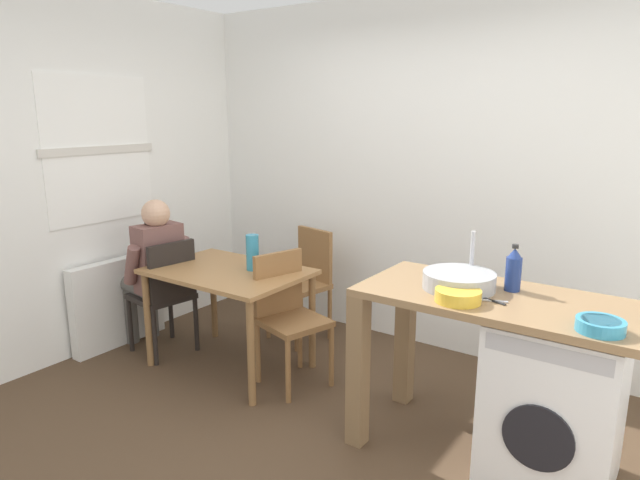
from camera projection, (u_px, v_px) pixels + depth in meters
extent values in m
plane|color=#4C3826|center=(298.00, 444.00, 3.14)|extent=(5.46, 5.46, 0.00)
cube|color=white|center=(434.00, 176.00, 4.23)|extent=(4.60, 0.10, 2.70)
cube|color=white|center=(60.00, 180.00, 4.02)|extent=(0.10, 3.80, 2.70)
cube|color=white|center=(99.00, 150.00, 4.19)|extent=(0.01, 0.90, 1.10)
cube|color=beige|center=(99.00, 150.00, 4.18)|extent=(0.02, 0.96, 0.06)
cube|color=white|center=(118.00, 302.00, 4.42)|extent=(0.10, 0.80, 0.70)
cube|color=#9E7042|center=(228.00, 272.00, 3.93)|extent=(1.10, 0.76, 0.03)
cylinder|color=brown|center=(148.00, 320.00, 4.03)|extent=(0.05, 0.05, 0.71)
cylinder|color=brown|center=(251.00, 353.00, 3.48)|extent=(0.05, 0.05, 0.71)
cylinder|color=brown|center=(213.00, 296.00, 4.56)|extent=(0.05, 0.05, 0.71)
cylinder|color=brown|center=(312.00, 321.00, 4.00)|extent=(0.05, 0.05, 0.71)
cube|color=black|center=(161.00, 296.00, 4.26)|extent=(0.45, 0.45, 0.04)
cube|color=black|center=(172.00, 272.00, 4.09)|extent=(0.09, 0.38, 0.45)
cylinder|color=black|center=(130.00, 324.00, 4.30)|extent=(0.04, 0.04, 0.45)
cylinder|color=black|center=(171.00, 312.00, 4.56)|extent=(0.04, 0.04, 0.45)
cylinder|color=black|center=(155.00, 336.00, 4.06)|extent=(0.04, 0.04, 0.45)
cylinder|color=black|center=(196.00, 323.00, 4.32)|extent=(0.04, 0.04, 0.45)
cube|color=olive|center=(294.00, 322.00, 3.73)|extent=(0.50, 0.50, 0.04)
cube|color=olive|center=(278.00, 284.00, 3.82)|extent=(0.14, 0.37, 0.45)
cylinder|color=olive|center=(331.00, 355.00, 3.75)|extent=(0.04, 0.04, 0.45)
cylinder|color=olive|center=(288.00, 370.00, 3.54)|extent=(0.04, 0.04, 0.45)
cylinder|color=olive|center=(300.00, 338.00, 4.03)|extent=(0.04, 0.04, 0.45)
cylinder|color=olive|center=(258.00, 351.00, 3.81)|extent=(0.04, 0.04, 0.45)
cube|color=olive|center=(299.00, 286.00, 4.50)|extent=(0.48, 0.48, 0.04)
cube|color=olive|center=(315.00, 256.00, 4.57)|extent=(0.38, 0.12, 0.45)
cylinder|color=olive|center=(296.00, 324.00, 4.30)|extent=(0.04, 0.04, 0.45)
cylinder|color=olive|center=(268.00, 312.00, 4.56)|extent=(0.04, 0.04, 0.45)
cylinder|color=olive|center=(330.00, 313.00, 4.54)|extent=(0.04, 0.04, 0.45)
cylinder|color=olive|center=(301.00, 302.00, 4.80)|extent=(0.04, 0.04, 0.45)
cylinder|color=#595651|center=(131.00, 316.00, 4.48)|extent=(0.11, 0.11, 0.45)
cylinder|color=#595651|center=(151.00, 310.00, 4.60)|extent=(0.11, 0.11, 0.45)
cylinder|color=#595651|center=(138.00, 287.00, 4.31)|extent=(0.42, 0.20, 0.14)
cylinder|color=#595651|center=(159.00, 282.00, 4.43)|extent=(0.42, 0.20, 0.14)
cube|color=brown|center=(159.00, 258.00, 4.19)|extent=(0.25, 0.37, 0.52)
cylinder|color=brown|center=(132.00, 265.00, 4.06)|extent=(0.20, 0.12, 0.31)
cylinder|color=brown|center=(181.00, 255.00, 4.36)|extent=(0.20, 0.12, 0.31)
sphere|color=tan|center=(156.00, 213.00, 4.11)|extent=(0.21, 0.21, 0.21)
sphere|color=black|center=(152.00, 223.00, 4.17)|extent=(0.12, 0.12, 0.12)
cube|color=olive|center=(508.00, 302.00, 2.79)|extent=(1.50, 0.68, 0.04)
cube|color=brown|center=(358.00, 371.00, 3.05)|extent=(0.10, 0.10, 0.88)
cube|color=brown|center=(405.00, 337.00, 3.52)|extent=(0.10, 0.10, 0.88)
cube|color=white|center=(554.00, 401.00, 2.75)|extent=(0.60, 0.60, 0.86)
cylinder|color=black|center=(538.00, 438.00, 2.52)|extent=(0.32, 0.02, 0.32)
cube|color=#B2B2B7|center=(546.00, 353.00, 2.43)|extent=(0.54, 0.01, 0.08)
cylinder|color=#9EA0A5|center=(459.00, 281.00, 2.92)|extent=(0.38, 0.38, 0.09)
cylinder|color=#B2B2B7|center=(472.00, 256.00, 3.05)|extent=(0.02, 0.02, 0.28)
cylinder|color=navy|center=(513.00, 274.00, 2.88)|extent=(0.08, 0.08, 0.18)
cone|color=navy|center=(515.00, 253.00, 2.86)|extent=(0.07, 0.07, 0.05)
cylinder|color=#262626|center=(515.00, 246.00, 2.85)|extent=(0.03, 0.03, 0.02)
cylinder|color=gold|center=(458.00, 296.00, 2.73)|extent=(0.23, 0.23, 0.06)
cylinder|color=olive|center=(458.00, 293.00, 2.72)|extent=(0.18, 0.18, 0.03)
cylinder|color=teal|center=(600.00, 326.00, 2.36)|extent=(0.20, 0.20, 0.05)
cylinder|color=#1E546B|center=(601.00, 323.00, 2.35)|extent=(0.16, 0.16, 0.03)
cylinder|color=teal|center=(253.00, 252.00, 3.90)|extent=(0.09, 0.09, 0.25)
cube|color=#B2B2B7|center=(492.00, 301.00, 2.73)|extent=(0.15, 0.06, 0.01)
cube|color=#262628|center=(492.00, 301.00, 2.73)|extent=(0.15, 0.06, 0.01)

